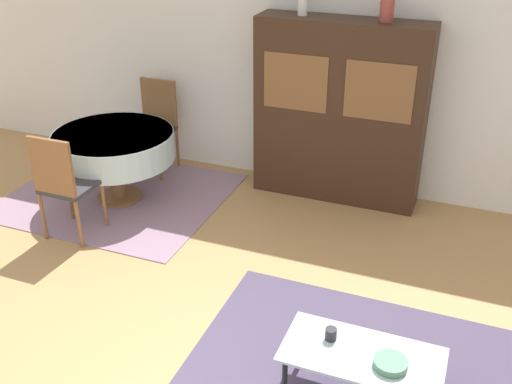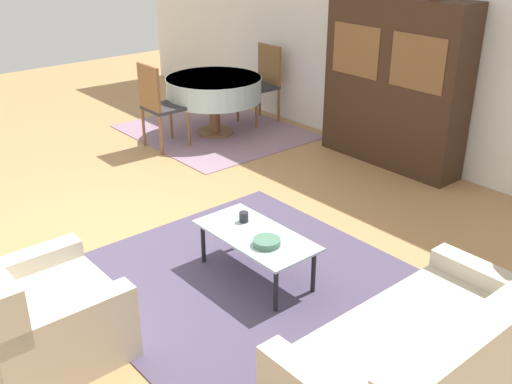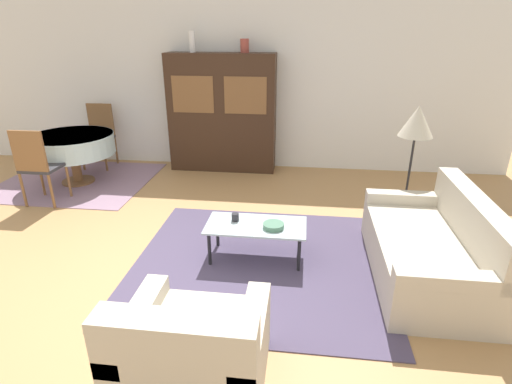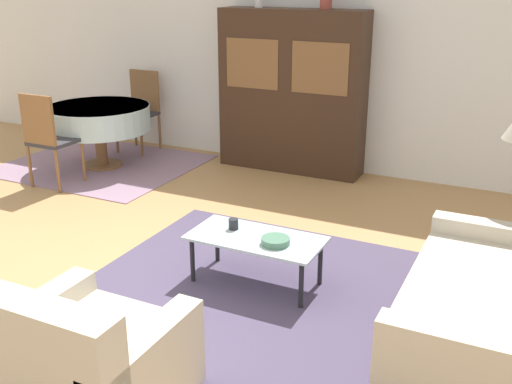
{
  "view_description": "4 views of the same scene",
  "coord_description": "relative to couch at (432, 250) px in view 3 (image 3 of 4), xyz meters",
  "views": [
    {
      "loc": [
        1.67,
        -2.34,
        3.04
      ],
      "look_at": [
        0.2,
        1.4,
        0.95
      ],
      "focal_mm": 42.0,
      "sensor_mm": 36.0,
      "label": 1
    },
    {
      "loc": [
        4.36,
        -2.05,
        2.63
      ],
      "look_at": [
        1.24,
        0.58,
        0.75
      ],
      "focal_mm": 42.0,
      "sensor_mm": 36.0,
      "label": 2
    },
    {
      "loc": [
        1.68,
        -3.0,
        2.25
      ],
      "look_at": [
        1.24,
        0.58,
        0.75
      ],
      "focal_mm": 28.0,
      "sensor_mm": 36.0,
      "label": 3
    },
    {
      "loc": [
        3.04,
        -3.09,
        2.24
      ],
      "look_at": [
        1.24,
        0.58,
        0.75
      ],
      "focal_mm": 42.0,
      "sensor_mm": 36.0,
      "label": 4
    }
  ],
  "objects": [
    {
      "name": "dining_table",
      "position": [
        -4.72,
        1.97,
        0.32
      ],
      "size": [
        1.24,
        1.24,
        0.75
      ],
      "color": "brown",
      "rests_on": "dining_rug"
    },
    {
      "name": "vase_tall",
      "position": [
        -3.03,
        2.91,
        1.74
      ],
      "size": [
        0.09,
        0.09,
        0.31
      ],
      "color": "white",
      "rests_on": "display_cabinet"
    },
    {
      "name": "armchair",
      "position": [
        -1.91,
        -1.55,
        0.0
      ],
      "size": [
        0.92,
        0.86,
        0.81
      ],
      "color": "beige",
      "rests_on": "ground_plane"
    },
    {
      "name": "wall_back",
      "position": [
        -2.94,
        3.17,
        1.06
      ],
      "size": [
        10.0,
        0.06,
        2.7
      ],
      "color": "white",
      "rests_on": "ground_plane"
    },
    {
      "name": "area_rug",
      "position": [
        -1.65,
        0.02,
        -0.29
      ],
      "size": [
        2.54,
        2.37,
        0.01
      ],
      "color": "#4C425B",
      "rests_on": "ground_plane"
    },
    {
      "name": "cup",
      "position": [
        -1.93,
        0.18,
        0.14
      ],
      "size": [
        0.08,
        0.08,
        0.08
      ],
      "color": "#232328",
      "rests_on": "coffee_table"
    },
    {
      "name": "ground_plane",
      "position": [
        -2.94,
        -0.46,
        -0.29
      ],
      "size": [
        14.0,
        14.0,
        0.0
      ],
      "primitive_type": "plane",
      "color": "tan"
    },
    {
      "name": "dining_chair_far",
      "position": [
        -4.72,
        2.81,
        0.31
      ],
      "size": [
        0.44,
        0.44,
        1.05
      ],
      "rotation": [
        0.0,
        0.0,
        3.14
      ],
      "color": "brown",
      "rests_on": "dining_rug"
    },
    {
      "name": "coffee_table",
      "position": [
        -1.7,
        0.12,
        0.06
      ],
      "size": [
        1.02,
        0.5,
        0.38
      ],
      "color": "black",
      "rests_on": "area_rug"
    },
    {
      "name": "couch",
      "position": [
        0.0,
        0.0,
        0.0
      ],
      "size": [
        0.94,
        1.74,
        0.83
      ],
      "rotation": [
        0.0,
        0.0,
        1.57
      ],
      "color": "beige",
      "rests_on": "ground_plane"
    },
    {
      "name": "display_cabinet",
      "position": [
        -2.6,
        2.91,
        0.65
      ],
      "size": [
        1.73,
        0.42,
        1.88
      ],
      "color": "#382316",
      "rests_on": "ground_plane"
    },
    {
      "name": "dining_rug",
      "position": [
        -4.78,
        2.01,
        -0.29
      ],
      "size": [
        2.25,
        1.94,
        0.01
      ],
      "color": "gray",
      "rests_on": "ground_plane"
    },
    {
      "name": "floor_lamp",
      "position": [
        0.02,
        1.28,
        0.9
      ],
      "size": [
        0.39,
        0.39,
        1.43
      ],
      "color": "black",
      "rests_on": "ground_plane"
    },
    {
      "name": "bowl",
      "position": [
        -1.52,
        0.07,
        0.12
      ],
      "size": [
        0.21,
        0.21,
        0.05
      ],
      "color": "#4C7A60",
      "rests_on": "coffee_table"
    },
    {
      "name": "vase_short",
      "position": [
        -2.22,
        2.91,
        1.69
      ],
      "size": [
        0.13,
        0.13,
        0.2
      ],
      "color": "#9E4238",
      "rests_on": "display_cabinet"
    },
    {
      "name": "dining_chair_near",
      "position": [
        -4.72,
        1.12,
        0.31
      ],
      "size": [
        0.44,
        0.44,
        1.05
      ],
      "color": "brown",
      "rests_on": "dining_rug"
    }
  ]
}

